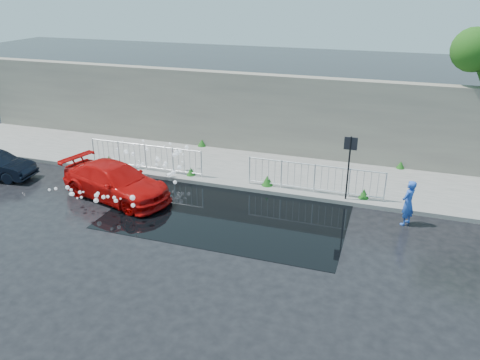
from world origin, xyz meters
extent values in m
plane|color=black|center=(0.00, 0.00, 0.00)|extent=(90.00, 90.00, 0.00)
cube|color=#5D5C58|center=(0.00, 5.00, 0.07)|extent=(30.00, 4.00, 0.15)
cube|color=#5D5C58|center=(0.00, 3.00, 0.08)|extent=(30.00, 0.25, 0.16)
cube|color=#6A6259|center=(0.00, 7.20, 1.90)|extent=(30.00, 0.60, 3.50)
cube|color=black|center=(0.50, 1.00, 0.01)|extent=(8.00, 5.00, 0.01)
cylinder|color=black|center=(4.20, 3.10, 1.25)|extent=(0.06, 0.06, 2.50)
cube|color=black|center=(4.20, 3.10, 2.25)|extent=(0.45, 0.04, 0.45)
sphere|color=#0E390D|center=(8.00, 7.40, 5.00)|extent=(1.68, 1.68, 1.68)
cylinder|color=silver|center=(-6.50, 3.35, 0.70)|extent=(0.05, 0.05, 1.10)
cylinder|color=silver|center=(-1.50, 3.35, 0.70)|extent=(0.05, 0.05, 1.10)
cylinder|color=silver|center=(-4.00, 3.35, 1.22)|extent=(5.00, 0.04, 0.04)
cylinder|color=silver|center=(-4.00, 3.35, 0.27)|extent=(5.00, 0.04, 0.04)
cylinder|color=silver|center=(0.50, 3.35, 0.70)|extent=(0.05, 0.05, 1.10)
cylinder|color=silver|center=(5.50, 3.35, 0.70)|extent=(0.05, 0.05, 1.10)
cylinder|color=silver|center=(3.00, 3.35, 1.22)|extent=(5.00, 0.04, 0.04)
cylinder|color=silver|center=(3.00, 3.35, 0.27)|extent=(5.00, 0.04, 0.04)
cone|color=#154612|center=(-5.80, 3.40, 0.35)|extent=(0.40, 0.40, 0.40)
cone|color=#154612|center=(-2.00, 3.40, 0.31)|extent=(0.36, 0.36, 0.32)
cone|color=#154612|center=(1.20, 3.40, 0.35)|extent=(0.44, 0.44, 0.40)
cone|color=#154612|center=(4.80, 3.40, 0.33)|extent=(0.38, 0.38, 0.36)
cone|color=#154612|center=(-3.00, 6.90, 0.31)|extent=(0.42, 0.42, 0.33)
cone|color=#154612|center=(6.00, 6.90, 0.30)|extent=(0.34, 0.34, 0.31)
sphere|color=white|center=(-2.77, 3.72, 0.95)|extent=(0.17, 0.17, 0.17)
sphere|color=white|center=(-5.35, 3.40, 0.88)|extent=(0.13, 0.13, 0.13)
sphere|color=white|center=(-5.12, 2.75, 0.68)|extent=(0.10, 0.10, 0.10)
sphere|color=white|center=(-3.24, 3.00, 0.81)|extent=(0.17, 0.17, 0.17)
sphere|color=white|center=(-2.64, 1.80, 0.24)|extent=(0.08, 0.08, 0.08)
sphere|color=white|center=(-4.79, 3.18, 0.86)|extent=(0.14, 0.14, 0.14)
sphere|color=white|center=(-4.57, 3.36, 0.77)|extent=(0.16, 0.16, 0.16)
sphere|color=white|center=(-4.37, 3.83, 1.05)|extent=(0.08, 0.08, 0.08)
sphere|color=white|center=(-4.00, 2.82, 0.71)|extent=(0.08, 0.08, 0.08)
sphere|color=white|center=(-5.61, 1.81, 0.21)|extent=(0.07, 0.07, 0.07)
sphere|color=white|center=(-5.08, 2.02, 0.33)|extent=(0.10, 0.10, 0.10)
sphere|color=white|center=(-2.22, 3.10, 0.80)|extent=(0.07, 0.07, 0.07)
sphere|color=white|center=(-3.89, 2.54, 0.63)|extent=(0.16, 0.16, 0.16)
sphere|color=white|center=(-5.45, 2.55, 0.64)|extent=(0.13, 0.13, 0.13)
sphere|color=white|center=(-2.42, 2.41, 0.50)|extent=(0.16, 0.16, 0.16)
sphere|color=white|center=(-4.83, 3.21, 0.89)|extent=(0.18, 0.18, 0.18)
sphere|color=white|center=(-4.35, 2.17, 0.36)|extent=(0.14, 0.14, 0.14)
sphere|color=white|center=(-2.02, 2.01, 0.39)|extent=(0.14, 0.14, 0.14)
sphere|color=white|center=(-3.19, 2.77, 0.67)|extent=(0.12, 0.12, 0.12)
sphere|color=white|center=(-3.77, 2.58, 0.64)|extent=(0.09, 0.09, 0.09)
sphere|color=white|center=(-2.87, 2.85, 0.65)|extent=(0.15, 0.15, 0.15)
sphere|color=white|center=(-3.59, 3.95, 0.99)|extent=(0.07, 0.07, 0.07)
sphere|color=white|center=(-4.15, 3.69, 1.05)|extent=(0.13, 0.13, 0.13)
sphere|color=white|center=(-5.43, 3.99, 1.06)|extent=(0.06, 0.06, 0.06)
sphere|color=white|center=(-2.32, 3.45, 0.98)|extent=(0.09, 0.09, 0.09)
sphere|color=white|center=(-4.90, 2.13, 0.55)|extent=(0.13, 0.13, 0.13)
sphere|color=white|center=(-3.25, 4.14, 1.11)|extent=(0.11, 0.11, 0.11)
sphere|color=white|center=(-3.38, 3.90, 1.06)|extent=(0.07, 0.07, 0.07)
sphere|color=white|center=(-2.29, 2.43, 0.59)|extent=(0.17, 0.17, 0.17)
sphere|color=white|center=(-3.74, 2.67, 0.69)|extent=(0.11, 0.11, 0.11)
sphere|color=white|center=(-4.58, 4.24, 1.07)|extent=(0.11, 0.11, 0.11)
sphere|color=white|center=(-2.46, 4.06, 1.06)|extent=(0.16, 0.16, 0.16)
sphere|color=white|center=(-2.85, 2.91, 0.73)|extent=(0.15, 0.15, 0.15)
sphere|color=white|center=(-2.13, 2.65, 0.74)|extent=(0.18, 0.18, 0.18)
sphere|color=white|center=(-4.03, 3.58, 0.96)|extent=(0.13, 0.13, 0.13)
sphere|color=white|center=(-4.81, 3.84, 1.01)|extent=(0.12, 0.12, 0.12)
sphere|color=white|center=(-2.51, 2.44, 0.46)|extent=(0.13, 0.13, 0.13)
sphere|color=white|center=(-3.43, 3.26, 0.79)|extent=(0.09, 0.09, 0.09)
sphere|color=white|center=(-2.64, 3.82, 0.96)|extent=(0.16, 0.16, 0.16)
sphere|color=white|center=(-3.89, 2.05, 0.50)|extent=(0.13, 0.13, 0.13)
sphere|color=white|center=(-2.61, 3.55, 0.94)|extent=(0.14, 0.14, 0.14)
sphere|color=white|center=(-2.66, 3.32, 0.95)|extent=(0.17, 0.17, 0.17)
sphere|color=white|center=(-2.53, 1.72, 0.39)|extent=(0.17, 0.17, 0.17)
sphere|color=white|center=(-2.59, 3.40, 0.98)|extent=(0.13, 0.13, 0.13)
sphere|color=white|center=(-4.67, 2.06, 0.23)|extent=(0.17, 0.17, 0.17)
sphere|color=white|center=(-2.43, -0.12, 0.39)|extent=(0.17, 0.17, 0.17)
sphere|color=white|center=(-4.77, -0.19, 0.30)|extent=(0.06, 0.06, 0.06)
sphere|color=white|center=(-2.64, -0.15, 0.33)|extent=(0.18, 0.18, 0.18)
sphere|color=white|center=(-4.08, -1.22, 1.01)|extent=(0.14, 0.14, 0.14)
sphere|color=white|center=(-2.60, -0.75, 0.85)|extent=(0.06, 0.06, 0.06)
sphere|color=white|center=(-3.54, -0.63, 0.85)|extent=(0.12, 0.12, 0.12)
sphere|color=white|center=(-3.38, -0.35, 0.63)|extent=(0.11, 0.11, 0.11)
sphere|color=white|center=(-5.23, -0.65, 0.79)|extent=(0.11, 0.11, 0.11)
sphere|color=white|center=(-3.08, -0.33, 0.51)|extent=(0.14, 0.14, 0.14)
sphere|color=white|center=(-3.23, -0.50, 0.73)|extent=(0.06, 0.06, 0.06)
sphere|color=white|center=(-4.58, -0.70, 0.71)|extent=(0.13, 0.13, 0.13)
sphere|color=white|center=(-2.67, -0.99, 0.99)|extent=(0.11, 0.11, 0.11)
sphere|color=white|center=(-3.22, -1.14, 1.05)|extent=(0.14, 0.14, 0.14)
sphere|color=white|center=(-4.97, -0.36, 0.76)|extent=(0.14, 0.14, 0.14)
sphere|color=white|center=(-5.28, -0.90, 0.85)|extent=(0.09, 0.09, 0.09)
sphere|color=white|center=(-4.38, -0.48, 0.71)|extent=(0.12, 0.12, 0.12)
sphere|color=white|center=(-2.11, -0.81, 0.99)|extent=(0.17, 0.17, 0.17)
sphere|color=white|center=(-4.23, -0.62, 0.60)|extent=(0.09, 0.09, 0.09)
sphere|color=white|center=(-4.21, -0.52, 0.76)|extent=(0.07, 0.07, 0.07)
sphere|color=white|center=(-2.25, -0.61, 0.60)|extent=(0.14, 0.14, 0.14)
sphere|color=white|center=(-4.74, -0.48, 0.74)|extent=(0.11, 0.11, 0.11)
sphere|color=white|center=(-3.13, -0.91, 0.90)|extent=(0.13, 0.13, 0.13)
sphere|color=white|center=(-3.80, -0.43, 0.46)|extent=(0.17, 0.17, 0.17)
imported|color=#B20807|center=(-3.81, 0.84, 0.64)|extent=(4.73, 2.83, 1.28)
imported|color=blue|center=(6.26, 2.12, 0.77)|extent=(0.60, 0.67, 1.54)
camera|label=1|loc=(5.49, -12.50, 7.34)|focal=35.00mm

